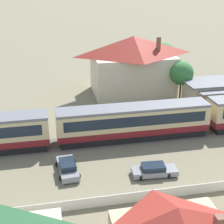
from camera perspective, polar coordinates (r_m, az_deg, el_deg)
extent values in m
plane|color=#7A7056|center=(42.07, -5.85, -5.06)|extent=(600.00, 600.00, 0.00)
cube|color=maroon|center=(42.40, 3.57, -2.78)|extent=(18.71, 3.17, 0.80)
cube|color=#D1B784|center=(41.75, 3.62, -0.87)|extent=(18.71, 3.17, 2.29)
cube|color=#192330|center=(41.71, 3.62, -0.73)|extent=(17.21, 3.21, 1.28)
cube|color=slate|center=(41.25, 3.66, 0.77)|extent=(18.71, 2.98, 0.30)
cube|color=black|center=(42.77, 3.54, -3.80)|extent=(17.96, 2.73, 0.88)
cylinder|color=black|center=(44.06, 11.57, -3.42)|extent=(0.90, 0.18, 0.90)
cylinder|color=black|center=(45.25, 10.89, -2.64)|extent=(0.90, 0.18, 0.90)
cylinder|color=black|center=(41.09, -4.58, -5.02)|extent=(0.90, 0.18, 0.90)
cylinder|color=black|center=(42.36, -4.83, -4.13)|extent=(0.90, 0.18, 0.90)
cylinder|color=black|center=(41.01, -14.70, -5.82)|extent=(0.90, 0.18, 0.90)
cylinder|color=black|center=(42.28, -14.63, -4.90)|extent=(0.90, 0.18, 0.90)
cube|color=#665B51|center=(41.76, -8.11, -5.40)|extent=(117.39, 3.60, 0.01)
cube|color=#4C4238|center=(41.12, -8.04, -5.84)|extent=(117.39, 0.12, 0.04)
cube|color=#4C4238|center=(42.39, -8.18, -4.93)|extent=(117.39, 0.12, 0.04)
cube|color=beige|center=(57.77, 3.46, 6.35)|extent=(13.11, 8.52, 6.49)
pyramid|color=#9E2D23|center=(56.61, 3.58, 10.98)|extent=(14.16, 9.20, 3.05)
cube|color=brown|center=(56.05, 7.73, 10.86)|extent=(0.56, 0.56, 2.75)
pyramid|color=#9E2D23|center=(23.83, 10.76, -17.40)|extent=(8.52, 7.19, 2.18)
cube|color=white|center=(31.12, -7.81, -15.23)|extent=(45.90, 0.06, 1.05)
cube|color=gray|center=(35.77, 7.05, -9.73)|extent=(4.74, 2.08, 0.56)
cube|color=#192330|center=(35.46, 6.88, -9.04)|extent=(2.41, 1.67, 0.48)
cylinder|color=black|center=(35.58, 9.63, -10.37)|extent=(0.62, 0.20, 0.62)
cylinder|color=black|center=(36.83, 8.93, -9.06)|extent=(0.62, 0.20, 0.62)
cylinder|color=black|center=(34.91, 5.04, -10.81)|extent=(0.62, 0.20, 0.62)
cylinder|color=black|center=(36.18, 4.51, -9.46)|extent=(0.62, 0.20, 0.62)
cube|color=gray|center=(36.17, -7.40, -9.28)|extent=(2.13, 4.64, 0.63)
cube|color=#192330|center=(35.74, -7.41, -8.59)|extent=(1.71, 2.37, 0.56)
cylinder|color=black|center=(37.54, -6.50, -8.25)|extent=(0.62, 0.20, 0.62)
cylinder|color=black|center=(37.37, -8.95, -8.55)|extent=(0.62, 0.20, 0.62)
cylinder|color=black|center=(35.19, -5.71, -10.54)|extent=(0.62, 0.20, 0.62)
cylinder|color=black|center=(35.01, -8.34, -10.87)|extent=(0.62, 0.20, 0.62)
cylinder|color=#4C3823|center=(65.07, 8.31, 6.58)|extent=(0.34, 0.34, 3.29)
sphere|color=#427F3D|center=(64.28, 8.47, 9.24)|extent=(4.88, 4.88, 4.88)
cylinder|color=#4C3823|center=(56.11, 11.28, 3.68)|extent=(0.34, 0.34, 3.20)
sphere|color=#387538|center=(55.30, 11.50, 6.34)|extent=(3.75, 3.75, 3.75)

